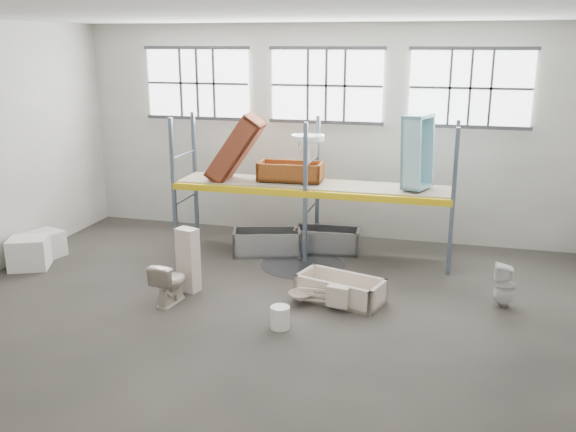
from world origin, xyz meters
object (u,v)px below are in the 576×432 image
(steel_tub_left, at_px, (267,242))
(steel_tub_right, at_px, (327,240))
(cistern_tall, at_px, (188,260))
(bathtub_beige, at_px, (340,289))
(toilet_beige, at_px, (170,282))
(carton_near, at_px, (29,253))
(bucket, at_px, (280,317))
(toilet_white, at_px, (505,285))
(rust_tub_flat, at_px, (290,171))
(blue_tub_upright, at_px, (418,152))

(steel_tub_left, distance_m, steel_tub_right, 1.36)
(cistern_tall, distance_m, steel_tub_left, 2.57)
(bathtub_beige, xyz_separation_m, steel_tub_right, (-0.80, 2.69, 0.04))
(toilet_beige, xyz_separation_m, carton_near, (-3.62, 0.90, -0.07))
(cistern_tall, xyz_separation_m, bucket, (2.11, -1.11, -0.43))
(toilet_white, relative_size, steel_tub_left, 0.54)
(bathtub_beige, xyz_separation_m, steel_tub_left, (-2.05, 2.16, 0.05))
(bucket, bearing_deg, bathtub_beige, 61.02)
(steel_tub_right, xyz_separation_m, bucket, (0.04, -4.06, -0.08))
(bathtub_beige, relative_size, carton_near, 2.03)
(bathtub_beige, relative_size, toilet_white, 1.93)
(toilet_white, bearing_deg, rust_tub_flat, -116.07)
(steel_tub_right, relative_size, carton_near, 1.91)
(bathtub_beige, height_order, steel_tub_right, steel_tub_right)
(blue_tub_upright, bearing_deg, bucket, -115.91)
(toilet_beige, xyz_separation_m, bucket, (2.21, -0.49, -0.21))
(toilet_white, distance_m, rust_tub_flat, 5.15)
(toilet_white, bearing_deg, steel_tub_right, -121.95)
(rust_tub_flat, xyz_separation_m, blue_tub_upright, (2.74, -0.12, 0.57))
(blue_tub_upright, distance_m, bucket, 4.81)
(blue_tub_upright, xyz_separation_m, carton_near, (-7.70, -2.45, -2.07))
(toilet_white, xyz_separation_m, bucket, (-3.62, -1.87, -0.21))
(bathtub_beige, relative_size, steel_tub_left, 1.04)
(cistern_tall, distance_m, steel_tub_right, 3.62)
(bathtub_beige, bearing_deg, blue_tub_upright, 82.36)
(cistern_tall, bearing_deg, toilet_beige, -81.63)
(steel_tub_right, relative_size, rust_tub_flat, 1.03)
(toilet_white, distance_m, carton_near, 9.47)
(rust_tub_flat, bearing_deg, steel_tub_right, 6.78)
(cistern_tall, bearing_deg, carton_near, -166.76)
(bathtub_beige, distance_m, carton_near, 6.59)
(steel_tub_left, distance_m, rust_tub_flat, 1.66)
(cistern_tall, bearing_deg, steel_tub_left, 88.82)
(steel_tub_right, bearing_deg, bucket, -89.39)
(blue_tub_upright, bearing_deg, carton_near, -162.32)
(steel_tub_left, xyz_separation_m, bucket, (1.29, -3.52, -0.09))
(cistern_tall, relative_size, steel_tub_left, 0.82)
(bucket, bearing_deg, toilet_white, 27.30)
(bathtub_beige, xyz_separation_m, rust_tub_flat, (-1.63, 2.59, 1.59))
(toilet_beige, xyz_separation_m, steel_tub_left, (0.92, 3.03, -0.12))
(bathtub_beige, distance_m, steel_tub_right, 2.81)
(toilet_white, bearing_deg, bathtub_beige, -81.20)
(bathtub_beige, height_order, toilet_beige, toilet_beige)
(bathtub_beige, relative_size, bucket, 4.10)
(toilet_beige, bearing_deg, bucket, 174.91)
(rust_tub_flat, xyz_separation_m, bucket, (0.87, -3.96, -1.63))
(bathtub_beige, height_order, bucket, bathtub_beige)
(toilet_white, height_order, rust_tub_flat, rust_tub_flat)
(steel_tub_right, bearing_deg, carton_near, -155.24)
(bucket, bearing_deg, steel_tub_left, 110.11)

